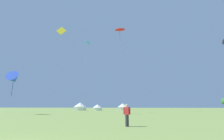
{
  "coord_description": "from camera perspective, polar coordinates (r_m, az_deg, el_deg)",
  "views": [
    {
      "loc": [
        5.34,
        -4.68,
        1.54
      ],
      "look_at": [
        0.0,
        32.0,
        10.13
      ],
      "focal_mm": 25.32,
      "sensor_mm": 36.0,
      "label": 1
    }
  ],
  "objects": [
    {
      "name": "kite_blue_delta",
      "position": [
        38.81,
        -31.98,
        -2.7
      ],
      "size": [
        3.48,
        3.62,
        8.79
      ],
      "color": "blue",
      "rests_on": "ground"
    },
    {
      "name": "kite_yellow_diamond",
      "position": [
        38.49,
        -17.87,
        13.01
      ],
      "size": [
        2.24,
        1.74,
        19.38
      ],
      "color": "yellow",
      "rests_on": "ground"
    },
    {
      "name": "kite_red_parafoil",
      "position": [
        59.94,
        2.85,
        14.33
      ],
      "size": [
        3.68,
        2.77,
        29.77
      ],
      "color": "red",
      "rests_on": "ground"
    },
    {
      "name": "kite_cyan_parafoil",
      "position": [
        47.42,
        -8.65,
        9.66
      ],
      "size": [
        2.62,
        2.03,
        20.14
      ],
      "color": "#1EB7CC",
      "rests_on": "ground"
    },
    {
      "name": "person_spectator",
      "position": [
        13.14,
        5.42,
        -16.01
      ],
      "size": [
        0.57,
        0.31,
        1.73
      ],
      "color": "#2D2D33",
      "rests_on": "ground"
    },
    {
      "name": "festival_tent_left",
      "position": [
        67.98,
        -11.45,
        -12.61
      ],
      "size": [
        4.9,
        4.9,
        3.18
      ],
      "color": "white",
      "rests_on": "ground"
    },
    {
      "name": "festival_tent_center",
      "position": [
        65.9,
        -5.3,
        -13.18
      ],
      "size": [
        3.69,
        3.69,
        2.4
      ],
      "color": "white",
      "rests_on": "ground"
    },
    {
      "name": "festival_tent_right",
      "position": [
        64.29,
        3.92,
        -13.03
      ],
      "size": [
        4.24,
        4.24,
        2.76
      ],
      "color": "white",
      "rests_on": "ground"
    }
  ]
}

